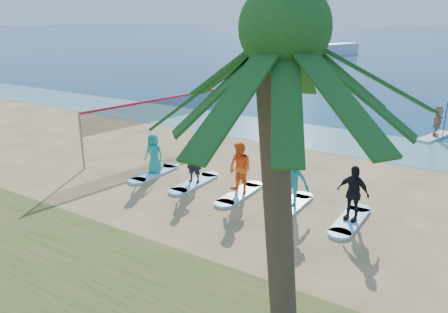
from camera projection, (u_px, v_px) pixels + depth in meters
The scene contains 17 objects.
ground at pixel (190, 199), 15.61m from camera, with size 600.00×600.00×0.00m, color tan.
shallow_water at pixel (304, 135), 24.03m from camera, with size 600.00×600.00×0.00m, color teal.
volleyball_net at pixel (163, 109), 21.32m from camera, with size 1.48×8.98×2.50m.
palm_tree at pixel (285, 32), 6.98m from camera, with size 5.60×5.60×7.26m.
paddleboard at pixel (435, 137), 23.54m from camera, with size 0.70×3.00×0.12m, color silver.
paddleboarder at pixel (438, 121), 23.28m from camera, with size 1.50×0.48×1.62m, color tan.
boat_offshore_a at pixel (337, 55), 75.02m from camera, with size 2.42×8.65×1.86m, color silver.
surfboard_0 at pixel (155, 173), 18.07m from camera, with size 0.70×2.20×0.09m, color #A4EAFF.
student_0 at pixel (154, 153), 17.80m from camera, with size 0.80×0.52×1.64m, color teal.
surfboard_1 at pixel (195, 183), 17.02m from camera, with size 0.70×2.20×0.09m, color #A4EAFF.
student_1 at pixel (194, 160), 16.73m from camera, with size 0.65×0.43×1.78m, color black.
surfboard_2 at pixel (240, 194), 15.97m from camera, with size 0.70×2.20×0.09m, color #A4EAFF.
student_2 at pixel (240, 168), 15.67m from camera, with size 0.92×0.72×1.89m, color orange.
surfboard_3 at pixel (291, 206), 14.92m from camera, with size 0.70×2.20×0.09m, color #A4EAFF.
student_3 at pixel (292, 180), 14.63m from camera, with size 1.17×0.67×1.81m, color teal.
surfboard_4 at pixel (350, 221), 13.88m from camera, with size 0.70×2.20×0.09m, color #A4EAFF.
student_4 at pixel (353, 193), 13.59m from camera, with size 1.05×0.44×1.80m, color black.
Camera 1 is at (8.79, -11.46, 6.23)m, focal length 35.00 mm.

